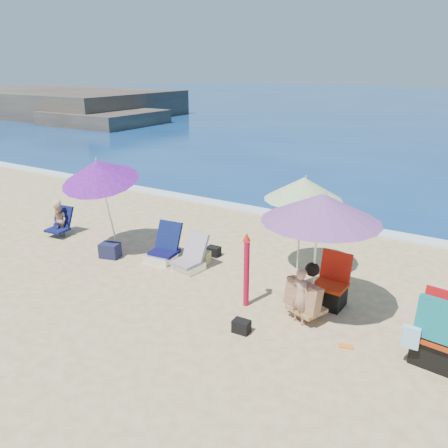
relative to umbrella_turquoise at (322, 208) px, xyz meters
The scene contains 18 objects.
ground 2.59m from the umbrella_turquoise, 161.37° to the right, with size 120.00×120.00×0.00m.
foam 5.17m from the umbrella_turquoise, 110.63° to the left, with size 120.00×0.50×0.04m.
headland 34.77m from the umbrella_turquoise, 146.54° to the left, with size 20.50×11.50×2.60m.
umbrella_turquoise is the anchor object (origin of this frame).
umbrella_striped 1.67m from the umbrella_turquoise, 121.60° to the left, with size 1.61×1.61×1.96m.
umbrella_blue 4.91m from the umbrella_turquoise, behind, with size 2.00×2.05×2.21m.
furled_umbrella 1.64m from the umbrella_turquoise, 167.01° to the right, with size 0.20×0.23×1.28m.
chair_navy 3.93m from the umbrella_turquoise, behind, with size 0.66×0.77×0.77m.
chair_rainbow 3.27m from the umbrella_turquoise, behind, with size 0.61×0.75×0.73m.
camp_chair_left 1.66m from the umbrella_turquoise, 79.91° to the left, with size 0.55×0.56×0.92m.
camp_chair_right 2.39m from the umbrella_turquoise, ahead, with size 0.72×0.66×1.05m.
person_center 1.43m from the umbrella_turquoise, 114.41° to the right, with size 0.71×0.62×0.95m.
person_left 6.73m from the umbrella_turquoise, behind, with size 0.58×0.68×0.87m.
bag_navy_a 4.90m from the umbrella_turquoise, behind, with size 0.46×0.39×0.31m.
bag_black_a 3.49m from the umbrella_turquoise, 156.25° to the left, with size 0.29×0.22×0.21m.
bag_tan 3.32m from the umbrella_turquoise, 164.67° to the left, with size 0.34×0.26×0.27m.
bag_black_b 2.19m from the umbrella_turquoise, 126.16° to the right, with size 0.27×0.20×0.20m.
orange_item 2.07m from the umbrella_turquoise, 39.16° to the right, with size 0.22×0.15×0.03m.
Camera 1 is at (3.93, -5.79, 3.91)m, focal length 36.63 mm.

